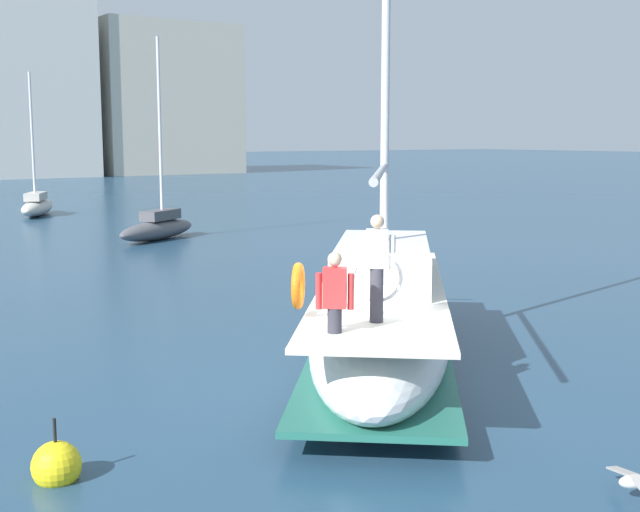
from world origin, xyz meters
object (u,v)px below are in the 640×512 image
(seagull, at_px, (635,481))
(mooring_buoy, at_px, (56,466))
(moored_sloop_near, at_px, (158,226))
(main_sailboat, at_px, (381,317))
(moored_sloop_far, at_px, (37,205))

(seagull, height_order, mooring_buoy, mooring_buoy)
(moored_sloop_near, height_order, seagull, moored_sloop_near)
(seagull, bearing_deg, moored_sloop_near, 78.92)
(main_sailboat, bearing_deg, seagull, -100.00)
(seagull, distance_m, mooring_buoy, 6.85)
(mooring_buoy, bearing_deg, seagull, -38.61)
(moored_sloop_far, bearing_deg, seagull, -95.55)
(moored_sloop_near, distance_m, seagull, 26.64)
(moored_sloop_near, bearing_deg, seagull, -101.08)
(main_sailboat, distance_m, seagull, 6.27)
(moored_sloop_near, relative_size, seagull, 8.21)
(moored_sloop_near, xyz_separation_m, seagull, (-5.12, -26.15, -0.31))
(mooring_buoy, bearing_deg, moored_sloop_near, 64.40)
(main_sailboat, relative_size, moored_sloop_near, 1.73)
(moored_sloop_far, xyz_separation_m, seagull, (-3.83, -39.43, -0.32))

